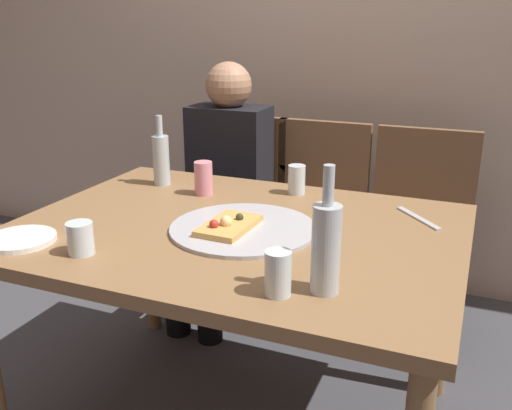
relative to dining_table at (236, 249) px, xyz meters
name	(u,v)px	position (x,y,z in m)	size (l,w,h in m)	color
back_wall	(350,29)	(0.00, 1.38, 0.64)	(6.00, 0.10, 2.60)	#BCA893
dining_table	(236,249)	(0.00, 0.00, 0.00)	(1.37, 1.01, 0.74)	olive
pizza_tray	(243,228)	(0.03, -0.02, 0.08)	(0.45, 0.45, 0.01)	#ADADB2
pizza_slice_last	(227,225)	(0.00, -0.05, 0.10)	(0.14, 0.22, 0.05)	tan
wine_bottle	(326,246)	(0.37, -0.31, 0.19)	(0.07, 0.07, 0.31)	#B2BCC1
beer_bottle	(161,159)	(-0.45, 0.31, 0.18)	(0.06, 0.06, 0.27)	#B2BCC1
tumbler_near	(80,238)	(-0.30, -0.35, 0.12)	(0.07, 0.07, 0.09)	silver
tumbler_far	(297,180)	(0.06, 0.39, 0.13)	(0.06, 0.06, 0.11)	silver
wine_glass	(278,273)	(0.28, -0.37, 0.13)	(0.06, 0.06, 0.11)	silver
soda_can	(203,178)	(-0.25, 0.26, 0.14)	(0.07, 0.07, 0.12)	pink
plate_stack	(20,239)	(-0.52, -0.35, 0.08)	(0.20, 0.20, 0.02)	white
table_knife	(418,218)	(0.51, 0.29, 0.08)	(0.22, 0.02, 0.01)	#B7B7BC
chair_left	(236,198)	(-0.42, 0.91, -0.15)	(0.44, 0.44, 0.90)	brown
chair_middle	(315,208)	(-0.01, 0.91, -0.15)	(0.44, 0.44, 0.90)	brown
chair_right	(418,221)	(0.46, 0.91, -0.15)	(0.44, 0.44, 0.90)	brown
guest_in_sweater	(222,181)	(-0.42, 0.75, -0.02)	(0.36, 0.56, 1.17)	black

